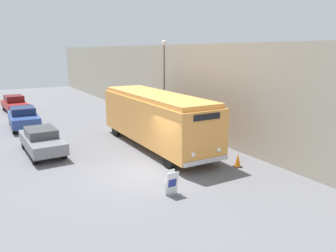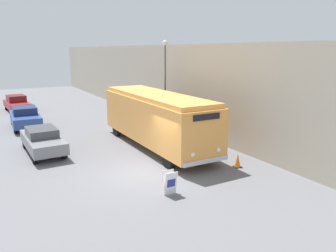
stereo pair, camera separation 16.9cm
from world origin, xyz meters
name	(u,v)px [view 1 (the left image)]	position (x,y,z in m)	size (l,w,h in m)	color
ground_plane	(142,173)	(0.00, 0.00, 0.00)	(80.00, 80.00, 0.00)	slate
building_wall_right	(159,84)	(6.39, 10.00, 3.01)	(0.30, 60.00, 6.02)	#B2A893
vintage_bus	(156,117)	(2.62, 3.51, 1.80)	(2.63, 10.02, 3.18)	black
sign_board	(171,183)	(0.03, -2.64, 0.48)	(0.52, 0.37, 0.98)	gray
streetlamp	(164,73)	(5.06, 6.85, 4.09)	(0.36, 0.36, 6.29)	#595E60
parked_car_near	(42,140)	(-3.47, 5.57, 0.75)	(1.90, 4.62, 1.41)	black
parked_car_mid	(24,117)	(-3.58, 12.72, 0.79)	(1.97, 4.54, 1.54)	black
parked_car_far	(15,103)	(-3.48, 20.22, 0.76)	(2.12, 4.41, 1.51)	black
traffic_cone	(238,160)	(4.49, -1.56, 0.33)	(0.36, 0.36, 0.68)	black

